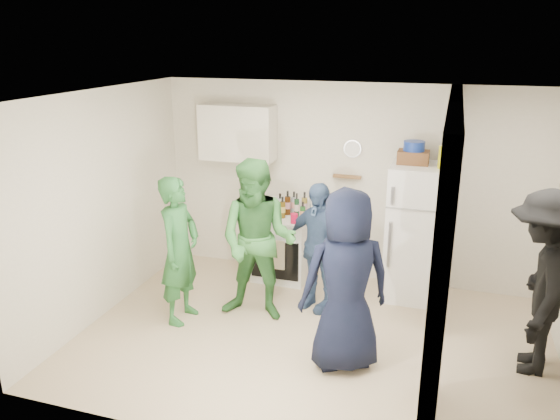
% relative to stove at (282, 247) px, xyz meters
% --- Properties ---
extents(floor, '(4.80, 4.80, 0.00)m').
position_rel_stove_xyz_m(floor, '(0.76, -1.37, -0.42)').
color(floor, '#C5AC8B').
rests_on(floor, ground).
extents(wall_back, '(4.80, 0.00, 4.80)m').
position_rel_stove_xyz_m(wall_back, '(0.76, 0.33, 0.83)').
color(wall_back, silver).
rests_on(wall_back, floor).
extents(wall_front, '(4.80, 0.00, 4.80)m').
position_rel_stove_xyz_m(wall_front, '(0.76, -3.07, 0.83)').
color(wall_front, silver).
rests_on(wall_front, floor).
extents(wall_left, '(0.00, 3.40, 3.40)m').
position_rel_stove_xyz_m(wall_left, '(-1.64, -1.37, 0.83)').
color(wall_left, silver).
rests_on(wall_left, floor).
extents(ceiling, '(4.80, 4.80, 0.00)m').
position_rel_stove_xyz_m(ceiling, '(0.76, -1.37, 2.08)').
color(ceiling, white).
rests_on(ceiling, wall_back).
extents(partition_pier_back, '(0.12, 1.20, 2.50)m').
position_rel_stove_xyz_m(partition_pier_back, '(1.96, -0.27, 0.83)').
color(partition_pier_back, silver).
rests_on(partition_pier_back, floor).
extents(partition_pier_front, '(0.12, 1.20, 2.50)m').
position_rel_stove_xyz_m(partition_pier_front, '(1.96, -2.47, 0.83)').
color(partition_pier_front, silver).
rests_on(partition_pier_front, floor).
extents(partition_header, '(0.12, 1.00, 0.40)m').
position_rel_stove_xyz_m(partition_header, '(1.96, -1.37, 1.88)').
color(partition_header, silver).
rests_on(partition_header, partition_pier_back).
extents(stove, '(0.71, 0.59, 0.84)m').
position_rel_stove_xyz_m(stove, '(0.00, 0.00, 0.00)').
color(stove, white).
rests_on(stove, floor).
extents(upper_cabinet, '(0.95, 0.34, 0.70)m').
position_rel_stove_xyz_m(upper_cabinet, '(-0.64, 0.15, 1.43)').
color(upper_cabinet, silver).
rests_on(upper_cabinet, wall_back).
extents(fridge, '(0.67, 0.65, 1.63)m').
position_rel_stove_xyz_m(fridge, '(1.66, -0.03, 0.39)').
color(fridge, white).
rests_on(fridge, floor).
extents(wicker_basket, '(0.35, 0.25, 0.15)m').
position_rel_stove_xyz_m(wicker_basket, '(1.56, 0.02, 1.28)').
color(wicker_basket, brown).
rests_on(wicker_basket, fridge).
extents(blue_bowl, '(0.24, 0.24, 0.11)m').
position_rel_stove_xyz_m(blue_bowl, '(1.56, 0.02, 1.41)').
color(blue_bowl, navy).
rests_on(blue_bowl, wicker_basket).
extents(yellow_cup_stack_top, '(0.09, 0.09, 0.25)m').
position_rel_stove_xyz_m(yellow_cup_stack_top, '(1.88, -0.13, 1.33)').
color(yellow_cup_stack_top, yellow).
rests_on(yellow_cup_stack_top, fridge).
extents(wall_clock, '(0.22, 0.02, 0.22)m').
position_rel_stove_xyz_m(wall_clock, '(0.81, 0.31, 1.28)').
color(wall_clock, white).
rests_on(wall_clock, wall_back).
extents(spice_shelf, '(0.35, 0.08, 0.03)m').
position_rel_stove_xyz_m(spice_shelf, '(0.76, 0.28, 0.93)').
color(spice_shelf, olive).
rests_on(spice_shelf, wall_back).
extents(yellow_cup_stack_stove, '(0.09, 0.09, 0.25)m').
position_rel_stove_xyz_m(yellow_cup_stack_stove, '(-0.12, -0.22, 0.55)').
color(yellow_cup_stack_stove, '#D4E513').
rests_on(yellow_cup_stack_stove, stove).
extents(red_cup, '(0.09, 0.09, 0.12)m').
position_rel_stove_xyz_m(red_cup, '(0.22, -0.20, 0.48)').
color(red_cup, red).
rests_on(red_cup, stove).
extents(person_green_left, '(0.42, 0.62, 1.63)m').
position_rel_stove_xyz_m(person_green_left, '(-0.73, -1.37, 0.40)').
color(person_green_left, '#29682C').
rests_on(person_green_left, floor).
extents(person_green_center, '(0.90, 0.71, 1.80)m').
position_rel_stove_xyz_m(person_green_center, '(0.06, -1.06, 0.48)').
color(person_green_center, '#42893C').
rests_on(person_green_center, floor).
extents(person_denim, '(0.95, 0.70, 1.50)m').
position_rel_stove_xyz_m(person_denim, '(0.63, -0.65, 0.33)').
color(person_denim, '#3C5184').
rests_on(person_denim, floor).
extents(person_navy, '(1.02, 0.89, 1.75)m').
position_rel_stove_xyz_m(person_navy, '(1.15, -1.71, 0.46)').
color(person_navy, black).
rests_on(person_navy, floor).
extents(person_nook, '(0.78, 1.20, 1.75)m').
position_rel_stove_xyz_m(person_nook, '(2.85, -1.23, 0.46)').
color(person_nook, black).
rests_on(person_nook, floor).
extents(bottle_a, '(0.07, 0.07, 0.25)m').
position_rel_stove_xyz_m(bottle_a, '(-0.28, 0.12, 0.55)').
color(bottle_a, brown).
rests_on(bottle_a, stove).
extents(bottle_b, '(0.07, 0.07, 0.25)m').
position_rel_stove_xyz_m(bottle_b, '(-0.16, -0.08, 0.55)').
color(bottle_b, '#214818').
rests_on(bottle_b, stove).
extents(bottle_c, '(0.08, 0.08, 0.26)m').
position_rel_stove_xyz_m(bottle_c, '(-0.07, 0.14, 0.55)').
color(bottle_c, silver).
rests_on(bottle_c, stove).
extents(bottle_d, '(0.07, 0.07, 0.27)m').
position_rel_stove_xyz_m(bottle_d, '(0.02, -0.05, 0.56)').
color(bottle_d, brown).
rests_on(bottle_d, stove).
extents(bottle_e, '(0.07, 0.07, 0.29)m').
position_rel_stove_xyz_m(bottle_e, '(0.11, 0.16, 0.57)').
color(bottle_e, '#A0A8B2').
rests_on(bottle_e, stove).
extents(bottle_f, '(0.06, 0.06, 0.31)m').
position_rel_stove_xyz_m(bottle_f, '(0.18, 0.03, 0.58)').
color(bottle_f, '#153B1F').
rests_on(bottle_f, stove).
extents(bottle_g, '(0.07, 0.07, 0.31)m').
position_rel_stove_xyz_m(bottle_g, '(0.26, 0.12, 0.57)').
color(bottle_g, olive).
rests_on(bottle_g, stove).
extents(bottle_h, '(0.06, 0.06, 0.25)m').
position_rel_stove_xyz_m(bottle_h, '(-0.29, -0.10, 0.54)').
color(bottle_h, '#ACB0B8').
rests_on(bottle_h, stove).
extents(bottle_i, '(0.07, 0.07, 0.31)m').
position_rel_stove_xyz_m(bottle_i, '(0.05, 0.10, 0.58)').
color(bottle_i, '#4B260C').
rests_on(bottle_i, stove).
extents(bottle_j, '(0.07, 0.07, 0.25)m').
position_rel_stove_xyz_m(bottle_j, '(0.30, -0.09, 0.54)').
color(bottle_j, '#1E5920').
rests_on(bottle_j, stove).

